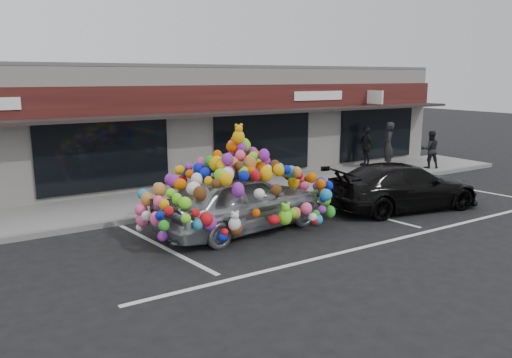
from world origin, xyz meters
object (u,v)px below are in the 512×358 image
toy_car (240,194)px  pedestrian_c (366,146)px  pedestrian_a (388,146)px  pedestrian_b (430,149)px  black_sedan (403,186)px

toy_car → pedestrian_c: size_ratio=3.03×
pedestrian_a → pedestrian_c: 1.10m
pedestrian_a → pedestrian_c: bearing=-126.0°
toy_car → pedestrian_a: (9.03, 3.54, 0.16)m
pedestrian_a → pedestrian_b: pedestrian_a is taller
toy_car → black_sedan: size_ratio=1.07×
pedestrian_c → black_sedan: bearing=-21.0°
black_sedan → pedestrian_a: bearing=-32.1°
black_sedan → pedestrian_b: size_ratio=3.07×
black_sedan → pedestrian_c: size_ratio=2.83×
toy_car → pedestrian_b: 11.18m
pedestrian_a → black_sedan: bearing=4.0°
toy_car → pedestrian_a: 9.70m
toy_car → pedestrian_c: bearing=-70.0°
pedestrian_c → pedestrian_b: bearing=61.2°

